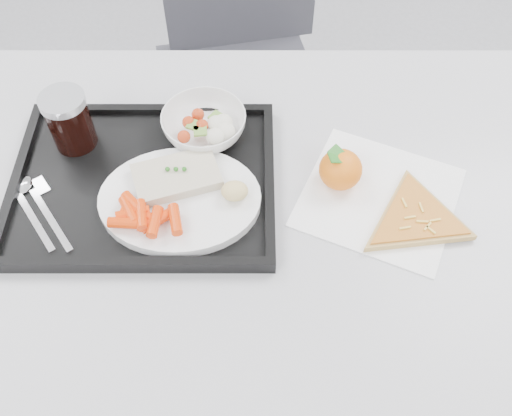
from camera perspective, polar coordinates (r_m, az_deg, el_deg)
name	(u,v)px	position (r m, az deg, el deg)	size (l,w,h in m)	color
table	(237,224)	(1.03, -1.87, -1.61)	(1.20, 0.80, 0.75)	#BCBDBF
chair	(240,45)	(1.61, -1.58, 15.98)	(0.50, 0.50, 0.93)	#37373E
tray	(144,182)	(1.01, -11.13, 2.52)	(0.45, 0.35, 0.03)	black
dinner_plate	(180,200)	(0.95, -7.61, 0.83)	(0.27, 0.27, 0.02)	white
fish_fillet	(176,176)	(0.96, -7.96, 3.16)	(0.16, 0.13, 0.03)	beige
bread_roll	(235,191)	(0.93, -2.15, 1.72)	(0.05, 0.04, 0.03)	#D9B680
salad_bowl	(204,125)	(1.04, -5.21, 8.28)	(0.15, 0.15, 0.05)	white
cola_glass	(69,120)	(1.05, -18.20, 8.38)	(0.08, 0.08, 0.11)	black
cutlery	(36,205)	(1.02, -21.13, 0.31)	(0.13, 0.16, 0.01)	silver
napkin	(379,197)	(1.00, 12.19, 1.06)	(0.33, 0.32, 0.00)	white
tangerine	(341,169)	(0.98, 8.46, 3.85)	(0.10, 0.10, 0.07)	orange
pizza_slice	(415,218)	(0.98, 15.66, -0.97)	(0.31, 0.31, 0.02)	tan
carrot_pile	(143,216)	(0.92, -11.24, -0.78)	(0.12, 0.09, 0.03)	#E63908
salad_contents	(212,127)	(1.02, -4.41, 8.06)	(0.10, 0.08, 0.03)	#B93715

